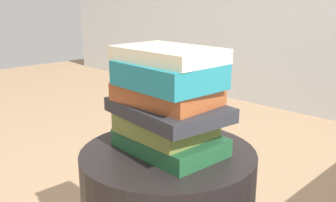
{
  "coord_description": "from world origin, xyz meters",
  "views": [
    {
      "loc": [
        0.66,
        -0.65,
        0.84
      ],
      "look_at": [
        0.0,
        0.0,
        0.58
      ],
      "focal_mm": 40.32,
      "sensor_mm": 36.0,
      "label": 1
    }
  ],
  "objects": [
    {
      "name": "book_forest",
      "position": [
        0.0,
        0.01,
        0.47
      ],
      "size": [
        0.28,
        0.2,
        0.05
      ],
      "primitive_type": "cube",
      "rotation": [
        0.0,
        0.0,
        -0.05
      ],
      "color": "#1E512D",
      "rests_on": "side_table"
    },
    {
      "name": "book_teal",
      "position": [
        0.01,
        -0.01,
        0.65
      ],
      "size": [
        0.25,
        0.2,
        0.06
      ],
      "primitive_type": "cube",
      "rotation": [
        0.0,
        0.0,
        -0.05
      ],
      "color": "#1E727F",
      "rests_on": "book_rust"
    },
    {
      "name": "book_charcoal",
      "position": [
        0.0,
        -0.0,
        0.56
      ],
      "size": [
        0.32,
        0.24,
        0.04
      ],
      "primitive_type": "cube",
      "rotation": [
        0.0,
        0.0,
        -0.12
      ],
      "color": "#28282D",
      "rests_on": "book_olive"
    },
    {
      "name": "book_rust",
      "position": [
        -0.01,
        0.0,
        0.6
      ],
      "size": [
        0.25,
        0.18,
        0.05
      ],
      "primitive_type": "cube",
      "rotation": [
        0.0,
        0.0,
        0.03
      ],
      "color": "#994723",
      "rests_on": "book_charcoal"
    },
    {
      "name": "book_cream",
      "position": [
        0.0,
        0.0,
        0.7
      ],
      "size": [
        0.27,
        0.18,
        0.03
      ],
      "primitive_type": "cube",
      "rotation": [
        0.0,
        0.0,
        -0.01
      ],
      "color": "beige",
      "rests_on": "book_teal"
    },
    {
      "name": "book_olive",
      "position": [
        -0.01,
        0.0,
        0.52
      ],
      "size": [
        0.23,
        0.19,
        0.05
      ],
      "primitive_type": "cube",
      "rotation": [
        0.0,
        0.0,
        -0.04
      ],
      "color": "olive",
      "rests_on": "book_forest"
    }
  ]
}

